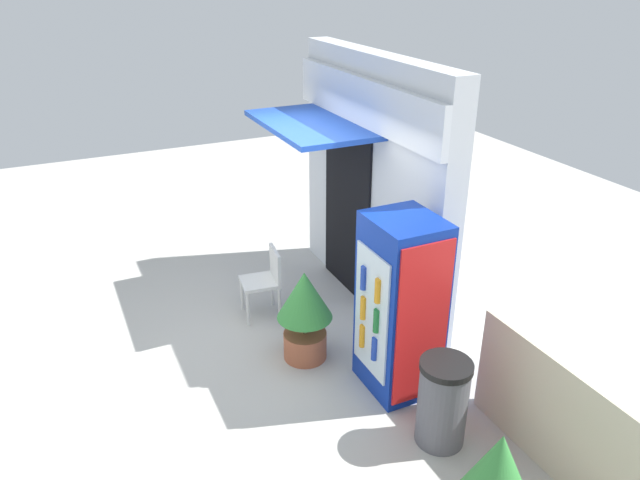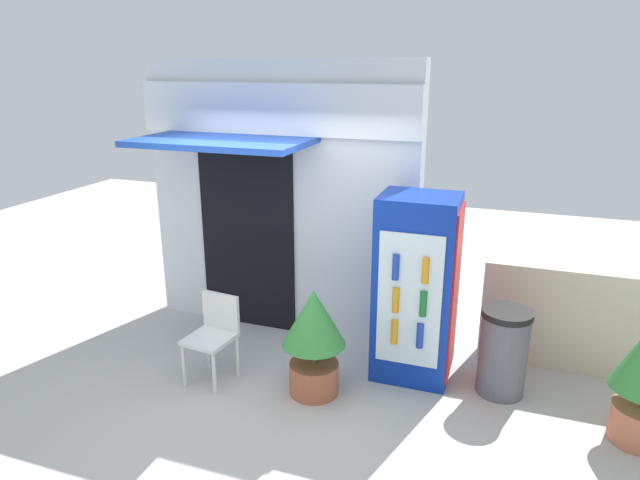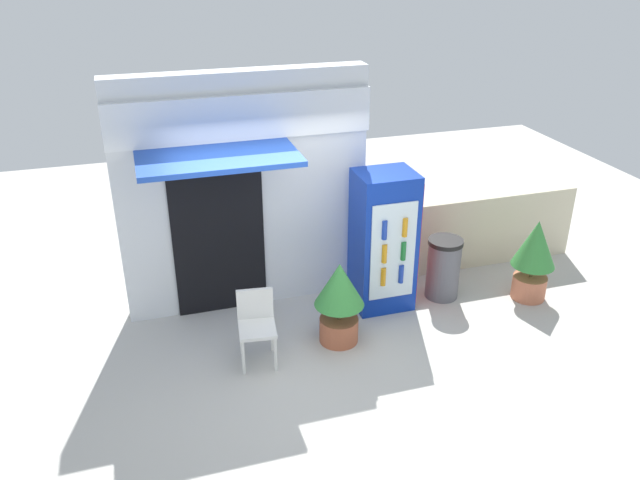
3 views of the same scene
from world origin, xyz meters
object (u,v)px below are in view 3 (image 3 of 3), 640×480
(plastic_chair, at_px, (256,321))
(trash_bin, at_px, (443,268))
(drink_cooler, at_px, (384,241))
(potted_plant_near_shop, at_px, (339,297))
(potted_plant_curbside, at_px, (534,254))

(plastic_chair, bearing_deg, trash_bin, 13.80)
(drink_cooler, bearing_deg, plastic_chair, -158.45)
(drink_cooler, bearing_deg, potted_plant_near_shop, -141.19)
(plastic_chair, relative_size, trash_bin, 1.01)
(plastic_chair, height_order, potted_plant_curbside, potted_plant_curbside)
(plastic_chair, bearing_deg, drink_cooler, 21.55)
(plastic_chair, xyz_separation_m, potted_plant_near_shop, (1.00, 0.06, 0.11))
(potted_plant_near_shop, relative_size, trash_bin, 1.24)
(potted_plant_near_shop, distance_m, trash_bin, 1.76)
(potted_plant_curbside, xyz_separation_m, trash_bin, (-1.09, 0.37, -0.23))
(plastic_chair, height_order, trash_bin, plastic_chair)
(drink_cooler, relative_size, trash_bin, 2.18)
(plastic_chair, bearing_deg, potted_plant_curbside, 4.21)
(drink_cooler, relative_size, potted_plant_curbside, 1.63)
(potted_plant_near_shop, xyz_separation_m, potted_plant_curbside, (2.74, 0.21, 0.04))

